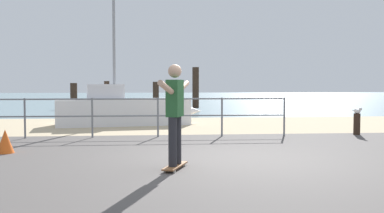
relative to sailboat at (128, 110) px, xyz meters
name	(u,v)px	position (x,y,z in m)	size (l,w,h in m)	color
ground_plane	(241,172)	(2.25, -8.14, -0.52)	(24.00, 10.00, 0.04)	#514C49
beach_strip	(194,125)	(2.25, -0.14, -0.52)	(24.00, 6.00, 0.04)	tan
sea_surface	(167,98)	(2.25, 27.86, -0.52)	(72.00, 50.00, 0.04)	#75939E
railing_fence	(92,111)	(-0.73, -3.54, 0.18)	(10.24, 0.05, 1.05)	slate
sailboat	(128,110)	(0.00, 0.00, 0.00)	(5.06, 2.11, 4.64)	silver
skateboard	(175,166)	(1.19, -7.92, -0.45)	(0.47, 0.82, 0.08)	brown
skateboarder	(175,108)	(1.19, -7.92, 0.50)	(0.59, 1.38, 1.65)	#26262B
bollard_short	(357,124)	(6.41, -3.52, -0.22)	(0.18, 0.18, 0.60)	#332319
seagull	(357,111)	(6.41, -3.54, 0.16)	(0.14, 0.49, 0.18)	white
groyne_post_0	(74,96)	(-3.58, 10.09, 0.21)	(0.38, 0.38, 1.45)	#332319
groyne_post_1	(107,98)	(-1.28, 5.57, 0.25)	(0.25, 0.25, 1.54)	#332319
groyne_post_2	(156,95)	(1.01, 9.86, 0.24)	(0.34, 0.34, 1.52)	#332319
groyne_post_3	(196,88)	(3.31, 10.22, 0.66)	(0.38, 0.38, 2.37)	#332319
traffic_cone	(5,142)	(-2.13, -5.97, -0.27)	(0.36, 0.36, 0.50)	#E55919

